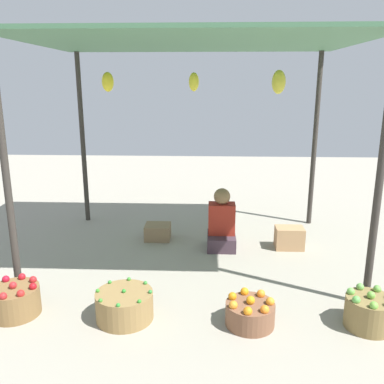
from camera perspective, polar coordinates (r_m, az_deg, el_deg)
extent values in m
plane|color=#9E9889|center=(5.26, 0.30, -8.27)|extent=(14.00, 14.00, 0.00)
cylinder|color=#38332D|center=(4.19, -24.34, 2.22)|extent=(0.07, 0.07, 2.49)
cylinder|color=#38332D|center=(4.04, 24.55, 1.76)|extent=(0.07, 0.07, 2.49)
cylinder|color=#38332D|center=(6.36, -14.89, 6.96)|extent=(0.07, 0.07, 2.49)
cylinder|color=#38332D|center=(6.26, 16.62, 6.72)|extent=(0.07, 0.07, 2.49)
cube|color=#497A54|center=(4.86, 0.34, 20.12)|extent=(3.71, 2.67, 0.04)
ellipsoid|color=yellow|center=(4.74, -11.57, 14.70)|extent=(0.13, 0.13, 0.21)
ellipsoid|color=yellow|center=(4.68, 0.20, 14.99)|extent=(0.11, 0.11, 0.20)
ellipsoid|color=yellow|center=(5.23, 11.90, 14.67)|extent=(0.16, 0.16, 0.28)
cube|color=#42303B|center=(5.37, 4.07, -6.79)|extent=(0.36, 0.44, 0.18)
cube|color=#A02A1C|center=(5.32, 4.12, -3.68)|extent=(0.34, 0.22, 0.40)
sphere|color=olive|center=(5.23, 4.18, -0.62)|extent=(0.21, 0.21, 0.21)
cylinder|color=olive|center=(4.24, -23.31, -13.68)|extent=(0.45, 0.45, 0.26)
sphere|color=red|center=(4.17, -23.53, -11.75)|extent=(0.07, 0.07, 0.07)
sphere|color=#B1141B|center=(4.09, -21.15, -12.09)|extent=(0.07, 0.07, 0.07)
sphere|color=#B42124|center=(4.22, -21.13, -11.25)|extent=(0.07, 0.07, 0.07)
sphere|color=red|center=(4.32, -22.46, -10.78)|extent=(0.07, 0.07, 0.07)
sphere|color=red|center=(4.33, -24.36, -10.92)|extent=(0.07, 0.07, 0.07)
sphere|color=#AF2425|center=(4.02, -24.67, -12.96)|extent=(0.07, 0.07, 0.07)
sphere|color=red|center=(4.01, -22.62, -12.82)|extent=(0.07, 0.07, 0.07)
cylinder|color=olive|center=(3.89, -9.32, -15.22)|extent=(0.52, 0.52, 0.26)
sphere|color=green|center=(3.82, -9.41, -13.35)|extent=(0.04, 0.04, 0.04)
sphere|color=#308636|center=(3.79, -5.80, -13.58)|extent=(0.04, 0.04, 0.04)
sphere|color=#378F34|center=(3.94, -6.47, -12.38)|extent=(0.04, 0.04, 0.04)
sphere|color=#3B8F2D|center=(4.03, -8.72, -11.82)|extent=(0.04, 0.04, 0.04)
sphere|color=#338C2F|center=(4.00, -11.31, -12.13)|extent=(0.04, 0.04, 0.04)
sphere|color=#3B9129|center=(3.88, -12.92, -13.17)|extent=(0.04, 0.04, 0.04)
sphere|color=#3C8B30|center=(3.72, -12.54, -14.44)|extent=(0.04, 0.04, 0.04)
sphere|color=green|center=(3.62, -10.18, -15.15)|extent=(0.04, 0.04, 0.04)
sphere|color=#34902A|center=(3.65, -7.29, -14.77)|extent=(0.04, 0.04, 0.04)
cylinder|color=brown|center=(3.81, 8.02, -16.35)|extent=(0.43, 0.43, 0.21)
sphere|color=orange|center=(3.74, 8.10, -14.60)|extent=(0.08, 0.08, 0.08)
sphere|color=orange|center=(3.77, 10.77, -14.65)|extent=(0.08, 0.08, 0.08)
sphere|color=orange|center=(3.87, 9.52, -13.70)|extent=(0.08, 0.08, 0.08)
sphere|color=orange|center=(3.89, 7.29, -13.50)|extent=(0.08, 0.08, 0.08)
sphere|color=orange|center=(3.80, 5.60, -14.17)|extent=(0.08, 0.08, 0.08)
sphere|color=orange|center=(3.67, 5.73, -15.30)|extent=(0.08, 0.08, 0.08)
sphere|color=orange|center=(3.60, 7.72, -16.02)|extent=(0.08, 0.08, 0.08)
sphere|color=orange|center=(3.64, 10.03, -15.71)|extent=(0.08, 0.08, 0.08)
cylinder|color=olive|center=(4.03, 23.28, -15.06)|extent=(0.41, 0.41, 0.28)
sphere|color=#6CAD41|center=(3.95, 23.53, -12.96)|extent=(0.07, 0.07, 0.07)
sphere|color=#6CB24A|center=(4.10, 24.25, -12.13)|extent=(0.07, 0.07, 0.07)
sphere|color=#6DAB4F|center=(4.08, 22.23, -12.05)|extent=(0.07, 0.07, 0.07)
sphere|color=#6EB94F|center=(3.97, 21.11, -12.71)|extent=(0.07, 0.07, 0.07)
sphere|color=#62B74F|center=(3.85, 21.78, -13.67)|extent=(0.07, 0.07, 0.07)
sphere|color=#73B842|center=(3.81, 23.85, -14.17)|extent=(0.07, 0.07, 0.07)
cube|color=#8A704F|center=(5.66, -4.75, -5.50)|extent=(0.34, 0.30, 0.21)
cube|color=tan|center=(5.47, 13.31, -6.19)|extent=(0.36, 0.25, 0.28)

